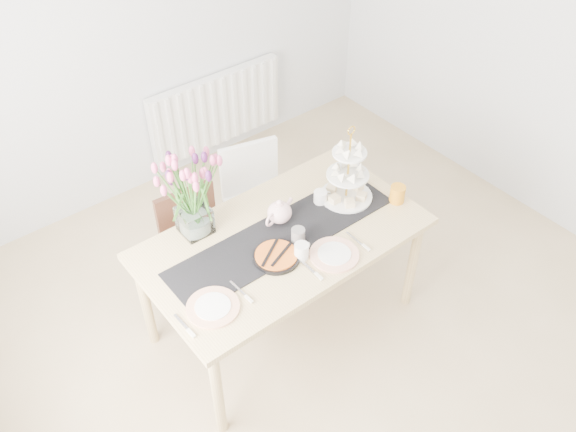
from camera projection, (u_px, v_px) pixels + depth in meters
room_shell at (370, 186)px, 2.89m from camera, size 4.50×4.50×4.50m
radiator at (217, 110)px, 4.96m from camera, size 1.20×0.08×0.60m
dining_table at (283, 245)px, 3.48m from camera, size 1.60×0.90×0.75m
chair_brown at (196, 240)px, 3.82m from camera, size 0.43×0.43×0.79m
chair_white at (256, 194)px, 4.13m from camera, size 0.49×0.49×0.82m
table_runner at (283, 235)px, 3.42m from camera, size 1.40×0.35×0.01m
tulip_vase at (190, 186)px, 3.24m from camera, size 0.60×0.60×0.51m
cake_stand at (347, 181)px, 3.58m from camera, size 0.31×0.31×0.46m
teapot at (280, 212)px, 3.47m from camera, size 0.27×0.23×0.15m
cream_jug at (320, 197)px, 3.61m from camera, size 0.10×0.10×0.08m
tart_tin at (276, 256)px, 3.28m from camera, size 0.26×0.26×0.03m
mug_grey at (298, 236)px, 3.36m from camera, size 0.11×0.11×0.09m
mug_white at (301, 251)px, 3.27m from camera, size 0.10×0.10×0.09m
mug_orange at (397, 194)px, 3.61m from camera, size 0.12×0.12×0.11m
plate_left at (213, 307)px, 3.03m from camera, size 0.28×0.28×0.01m
plate_right at (334, 255)px, 3.31m from camera, size 0.28×0.28×0.01m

